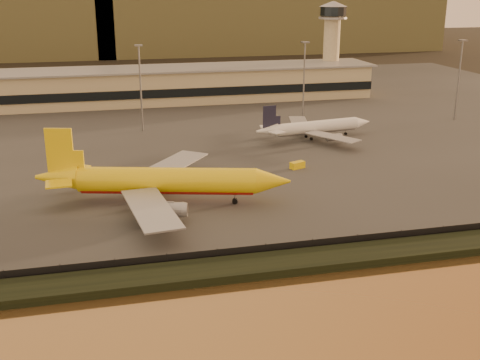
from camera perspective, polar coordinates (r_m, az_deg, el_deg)
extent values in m
plane|color=black|center=(109.61, -0.43, -4.65)|extent=(900.00, 900.00, 0.00)
cube|color=black|center=(94.34, 1.93, -8.16)|extent=(320.00, 7.00, 1.40)
cube|color=#2D2D2D|center=(199.31, -6.68, 5.78)|extent=(320.00, 220.00, 0.20)
cube|color=black|center=(97.56, 1.31, -6.83)|extent=(300.00, 0.05, 2.20)
cube|color=tan|center=(227.48, -7.69, 8.84)|extent=(160.00, 22.00, 12.00)
cube|color=black|center=(216.66, -7.36, 8.12)|extent=(160.00, 0.60, 3.00)
cube|color=gray|center=(226.56, -7.76, 10.42)|extent=(164.00, 24.00, 0.60)
cylinder|color=tan|center=(248.97, 8.62, 11.69)|extent=(6.40, 6.40, 30.00)
cylinder|color=black|center=(247.69, 8.81, 15.54)|extent=(10.40, 10.40, 3.50)
cone|color=gray|center=(247.59, 8.84, 16.18)|extent=(11.20, 11.20, 2.00)
cylinder|color=gray|center=(247.81, 8.78, 14.96)|extent=(11.20, 11.20, 0.80)
cylinder|color=slate|center=(181.33, -9.40, 8.48)|extent=(0.50, 0.50, 25.00)
cube|color=slate|center=(179.67, -9.61, 12.47)|extent=(2.20, 2.20, 0.40)
cylinder|color=slate|center=(189.62, 6.07, 9.04)|extent=(0.50, 0.50, 25.00)
cube|color=slate|center=(188.03, 6.20, 12.86)|extent=(2.20, 2.20, 0.40)
cylinder|color=slate|center=(206.54, 20.00, 8.81)|extent=(0.50, 0.50, 25.00)
cube|color=slate|center=(205.08, 20.39, 12.30)|extent=(2.20, 2.20, 0.40)
cylinder|color=yellow|center=(120.88, -6.91, -0.01)|extent=(35.54, 14.26, 5.12)
cylinder|color=red|center=(121.16, -6.90, -0.41)|extent=(34.30, 12.92, 3.99)
cone|color=yellow|center=(119.59, 3.17, -0.11)|extent=(8.00, 6.75, 5.12)
cone|color=yellow|center=(125.97, -16.93, 0.25)|extent=(9.90, 7.27, 5.12)
cube|color=yellow|center=(124.12, -16.74, 2.72)|extent=(5.33, 1.82, 8.96)
cube|color=yellow|center=(129.91, -15.44, 1.10)|extent=(6.78, 6.77, 0.31)
cube|color=yellow|center=(120.63, -16.80, -0.34)|extent=(5.15, 5.09, 0.31)
cube|color=gray|center=(134.16, -6.48, 1.45)|extent=(18.89, 21.80, 0.31)
cylinder|color=gray|center=(131.10, -5.59, 0.43)|extent=(6.44, 4.27, 2.82)
cube|color=gray|center=(108.66, -8.44, -2.70)|extent=(9.45, 22.81, 0.31)
cylinder|color=gray|center=(111.83, -6.88, -2.79)|extent=(6.44, 4.27, 2.82)
cylinder|color=black|center=(121.04, -0.48, -2.01)|extent=(1.32, 1.16, 1.13)
cylinder|color=slate|center=(120.84, -0.48, -1.74)|extent=(0.20, 0.20, 2.30)
cylinder|color=black|center=(120.76, -8.73, -2.28)|extent=(1.32, 1.16, 1.13)
cylinder|color=slate|center=(120.56, -8.74, -2.01)|extent=(0.20, 0.20, 2.30)
cylinder|color=black|center=(125.01, -8.36, -1.54)|extent=(1.32, 1.16, 1.13)
cylinder|color=slate|center=(124.82, -8.37, -1.28)|extent=(0.20, 0.20, 2.30)
cylinder|color=white|center=(173.41, 7.32, 5.04)|extent=(25.45, 7.27, 3.50)
cylinder|color=gray|center=(173.55, 7.32, 4.85)|extent=(24.64, 6.40, 2.73)
cone|color=white|center=(181.16, 11.50, 5.39)|extent=(5.38, 4.20, 3.50)
cone|color=white|center=(166.31, 2.57, 4.70)|extent=(6.76, 4.41, 3.50)
cube|color=#1B1B31|center=(165.74, 2.81, 6.02)|extent=(3.85, 0.86, 6.13)
cube|color=white|center=(169.91, 2.51, 5.08)|extent=(3.99, 3.85, 0.21)
cube|color=white|center=(163.75, 3.53, 4.56)|extent=(4.62, 4.55, 0.21)
cube|color=gray|center=(181.44, 5.63, 5.49)|extent=(8.40, 16.46, 0.21)
cylinder|color=gray|center=(180.44, 6.47, 5.08)|extent=(4.44, 2.54, 1.93)
cube|color=gray|center=(165.13, 8.74, 4.09)|extent=(12.26, 16.05, 0.21)
cylinder|color=gray|center=(168.21, 8.82, 4.01)|extent=(4.44, 2.54, 1.93)
cylinder|color=black|center=(178.93, 9.98, 4.35)|extent=(0.85, 0.72, 0.77)
cylinder|color=slate|center=(178.83, 9.99, 4.48)|extent=(0.18, 0.18, 1.58)
cylinder|color=black|center=(171.51, 6.77, 3.91)|extent=(0.85, 0.72, 0.77)
cylinder|color=slate|center=(171.41, 6.78, 4.04)|extent=(0.18, 0.18, 1.58)
cylinder|color=black|center=(174.19, 6.28, 4.15)|extent=(0.85, 0.72, 0.77)
cylinder|color=slate|center=(174.09, 6.28, 4.27)|extent=(0.18, 0.18, 1.58)
cube|color=yellow|center=(144.66, 5.46, 1.42)|extent=(3.97, 2.83, 1.63)
cube|color=white|center=(135.65, -10.50, 0.03)|extent=(3.56, 1.82, 1.55)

